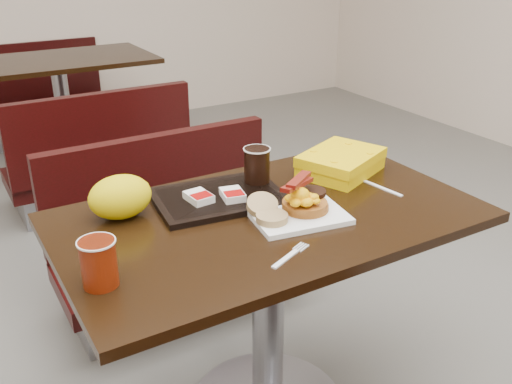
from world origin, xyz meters
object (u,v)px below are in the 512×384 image
table_far (64,115)px  paper_bag (120,197)px  bench_far_n (42,94)px  fork (285,259)px  hashbrown_sleeve_right (233,195)px  knife (383,188)px  pancake_stack (305,205)px  coffee_cup_near (99,263)px  clamshell (341,163)px  bench_near_n (179,233)px  platter (297,215)px  tray (219,197)px  table_near (268,320)px  bench_far_s (95,148)px  hashbrown_sleeve_left (199,197)px  coffee_cup_far (257,165)px

table_far → paper_bag: 2.48m
table_far → paper_bag: (-0.37, -2.41, 0.44)m
bench_far_n → fork: (-0.10, -3.54, 0.39)m
hashbrown_sleeve_right → knife: bearing=-5.3°
table_far → pancake_stack: (0.09, -2.66, 0.40)m
fork → coffee_cup_near: bearing=140.5°
clamshell → bench_near_n: bearing=100.1°
platter → tray: tray is taller
bench_far_n → fork: 3.56m
bench_far_n → clamshell: 3.21m
table_near → table_far: bearing=90.0°
bench_far_s → tray: bearing=-92.8°
table_near → fork: bearing=-113.1°
bench_far_s → knife: (0.40, -1.93, 0.39)m
pancake_stack → knife: bearing=3.9°
table_near → clamshell: (0.37, 0.14, 0.41)m
table_near → fork: size_ratio=8.33×
table_near → coffee_cup_near: size_ratio=10.52×
platter → knife: 0.34m
bench_far_s → platter: platter is taller
hashbrown_sleeve_left → coffee_cup_far: 0.23m
fork → hashbrown_sleeve_right: (0.04, 0.35, 0.03)m
hashbrown_sleeve_right → bench_near_n: bearing=96.5°
table_far → hashbrown_sleeve_right: 2.52m
bench_near_n → coffee_cup_far: 0.70m
pancake_stack → paper_bag: 0.52m
fork → paper_bag: 0.51m
bench_far_s → bench_far_n: bearing=90.0°
table_near → tray: size_ratio=3.16×
bench_far_s → tray: (-0.08, -1.75, 0.40)m
coffee_cup_near → tray: 0.52m
hashbrown_sleeve_left → bench_far_s: bearing=79.8°
hashbrown_sleeve_right → clamshell: (0.43, 0.03, 0.01)m
coffee_cup_far → clamshell: coffee_cup_far is taller
table_far → fork: bearing=-92.1°
table_far → knife: 2.69m
table_near → clamshell: 0.57m
clamshell → fork: bearing=-164.0°
hashbrown_sleeve_left → paper_bag: (-0.22, 0.05, 0.03)m
table_far → coffee_cup_near: coffee_cup_near is taller
table_near → table_far: (0.00, 2.60, 0.00)m
fork → knife: same height
platter → coffee_cup_far: size_ratio=2.36×
pancake_stack → hashbrown_sleeve_left: (-0.24, 0.20, -0.00)m
table_far → paper_bag: size_ratio=6.68×
table_near → fork: 0.46m
bench_far_n → hashbrown_sleeve_left: (-0.15, -3.15, 0.42)m
clamshell → knife: bearing=-102.5°
platter → bench_far_n: bearing=100.0°
platter → hashbrown_sleeve_left: 0.30m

